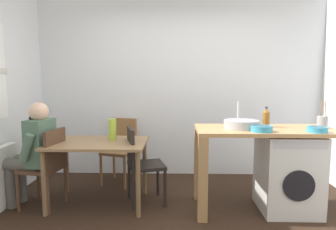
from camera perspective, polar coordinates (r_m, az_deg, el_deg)
name	(u,v)px	position (r m, az deg, el deg)	size (l,w,h in m)	color
ground_plane	(182,228)	(3.12, 2.61, -20.84)	(5.46, 5.46, 0.00)	black
wall_back	(180,86)	(4.51, 2.30, 5.56)	(4.60, 0.10, 2.70)	silver
dining_table	(98,150)	(3.53, -13.28, -6.55)	(1.10, 0.76, 0.74)	olive
chair_person_seat	(48,164)	(3.63, -22.14, -8.68)	(0.46, 0.46, 0.90)	#4C3323
chair_opposite	(140,161)	(3.50, -5.40, -8.80)	(0.50, 0.50, 0.90)	black
chair_spare_by_wall	(121,147)	(4.26, -8.98, -6.02)	(0.50, 0.50, 0.90)	olive
seated_person	(34,149)	(3.69, -24.36, -5.95)	(0.53, 0.53, 1.20)	#595651
kitchen_counter	(245,143)	(3.37, 14.66, -5.15)	(1.50, 0.68, 0.92)	tan
washing_machine	(288,172)	(3.58, 22.02, -10.18)	(0.60, 0.61, 0.86)	silver
sink_basin	(241,124)	(3.32, 13.90, -1.73)	(0.38, 0.38, 0.09)	#9EA0A5
tap	(238,114)	(3.48, 13.31, 0.25)	(0.02, 0.02, 0.28)	#B2B2B7
bottle_tall_green	(266,118)	(3.49, 18.33, -0.52)	(0.08, 0.08, 0.23)	brown
mixing_bowl	(261,128)	(3.17, 17.51, -2.44)	(0.22, 0.22, 0.06)	teal
utensil_crock	(322,122)	(3.66, 27.52, -1.14)	(0.11, 0.11, 0.30)	gray
colander	(317,129)	(3.35, 26.72, -2.44)	(0.20, 0.20, 0.06)	teal
vase	(113,129)	(3.54, -10.61, -2.75)	(0.09, 0.09, 0.25)	#A8C63D
scissors	(264,130)	(3.29, 17.88, -2.67)	(0.15, 0.06, 0.01)	#B2B2B7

